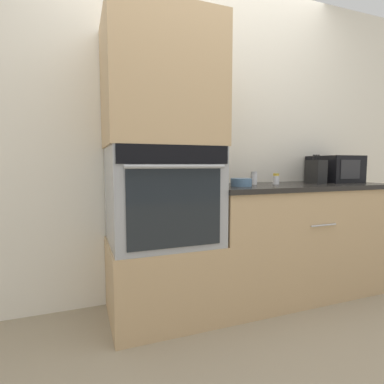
# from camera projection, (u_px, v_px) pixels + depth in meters

# --- Properties ---
(ground_plane) EXTENTS (12.00, 12.00, 0.00)m
(ground_plane) POSITION_uv_depth(u_px,v_px,m) (229.00, 327.00, 1.93)
(ground_plane) COLOR gray
(wall_back) EXTENTS (8.00, 0.05, 2.50)m
(wall_back) POSITION_uv_depth(u_px,v_px,m) (194.00, 139.00, 2.40)
(wall_back) COLOR silver
(wall_back) RESTS_ON ground_plane
(oven_cabinet_base) EXTENTS (0.72, 0.60, 0.52)m
(oven_cabinet_base) POSITION_uv_depth(u_px,v_px,m) (163.00, 279.00, 2.06)
(oven_cabinet_base) COLOR tan
(oven_cabinet_base) RESTS_ON ground_plane
(wall_oven) EXTENTS (0.69, 0.64, 0.64)m
(wall_oven) POSITION_uv_depth(u_px,v_px,m) (162.00, 195.00, 2.00)
(wall_oven) COLOR #9EA0A5
(wall_oven) RESTS_ON oven_cabinet_base
(oven_cabinet_upper) EXTENTS (0.72, 0.60, 0.80)m
(oven_cabinet_upper) POSITION_uv_depth(u_px,v_px,m) (161.00, 85.00, 1.94)
(oven_cabinet_upper) COLOR tan
(oven_cabinet_upper) RESTS_ON wall_oven
(counter_unit) EXTENTS (1.50, 0.63, 0.89)m
(counter_unit) POSITION_uv_depth(u_px,v_px,m) (294.00, 238.00, 2.43)
(counter_unit) COLOR tan
(counter_unit) RESTS_ON ground_plane
(microwave) EXTENTS (0.34, 0.37, 0.23)m
(microwave) POSITION_uv_depth(u_px,v_px,m) (335.00, 169.00, 2.65)
(microwave) COLOR black
(microwave) RESTS_ON counter_unit
(knife_block) EXTENTS (0.10, 0.15, 0.24)m
(knife_block) POSITION_uv_depth(u_px,v_px,m) (316.00, 172.00, 2.47)
(knife_block) COLOR black
(knife_block) RESTS_ON counter_unit
(bowl) EXTENTS (0.15, 0.15, 0.06)m
(bowl) POSITION_uv_depth(u_px,v_px,m) (241.00, 182.00, 2.14)
(bowl) COLOR #517599
(bowl) RESTS_ON counter_unit
(condiment_jar_near) EXTENTS (0.05, 0.05, 0.09)m
(condiment_jar_near) POSITION_uv_depth(u_px,v_px,m) (276.00, 179.00, 2.35)
(condiment_jar_near) COLOR silver
(condiment_jar_near) RESTS_ON counter_unit
(condiment_jar_mid) EXTENTS (0.05, 0.05, 0.10)m
(condiment_jar_mid) POSITION_uv_depth(u_px,v_px,m) (254.00, 178.00, 2.31)
(condiment_jar_mid) COLOR silver
(condiment_jar_mid) RESTS_ON counter_unit
(condiment_jar_far) EXTENTS (0.05, 0.05, 0.08)m
(condiment_jar_far) POSITION_uv_depth(u_px,v_px,m) (225.00, 179.00, 2.42)
(condiment_jar_far) COLOR silver
(condiment_jar_far) RESTS_ON counter_unit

